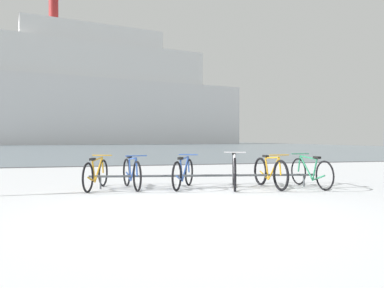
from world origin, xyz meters
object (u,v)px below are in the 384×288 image
object	(u,v)px
bicycle_0	(96,174)
ferry_ship	(99,96)
bicycle_2	(183,173)
bicycle_4	(270,172)
bicycle_5	(311,172)
bicycle_3	(234,172)
bicycle_1	(132,173)

from	to	relation	value
bicycle_0	ferry_ship	xyz separation A→B (m)	(-0.34, 67.04, 9.23)
bicycle_2	bicycle_4	bearing A→B (deg)	-12.01
bicycle_5	bicycle_2	bearing A→B (deg)	169.08
bicycle_0	bicycle_4	world-z (taller)	bicycle_4
bicycle_0	bicycle_4	distance (m)	3.88
bicycle_4	bicycle_5	distance (m)	0.95
bicycle_0	ferry_ship	distance (m)	67.67
bicycle_3	bicycle_4	world-z (taller)	bicycle_3
bicycle_2	ferry_ship	bearing A→B (deg)	91.91
bicycle_4	ferry_ship	xyz separation A→B (m)	(-4.16, 67.73, 9.22)
bicycle_0	bicycle_2	bearing A→B (deg)	-8.60
bicycle_2	ferry_ship	xyz separation A→B (m)	(-2.24, 67.32, 9.22)
bicycle_5	ferry_ship	bearing A→B (deg)	94.29
bicycle_0	bicycle_1	size ratio (longest dim) A/B	0.97
bicycle_0	bicycle_3	world-z (taller)	bicycle_3
bicycle_1	bicycle_5	distance (m)	4.06
bicycle_4	bicycle_5	size ratio (longest dim) A/B	0.99
bicycle_0	bicycle_3	bearing A→B (deg)	-11.05
bicycle_2	bicycle_3	size ratio (longest dim) A/B	0.88
bicycle_4	bicycle_5	bearing A→B (deg)	-8.67
bicycle_1	bicycle_3	world-z (taller)	bicycle_3
bicycle_2	bicycle_1	bearing A→B (deg)	170.57
ferry_ship	bicycle_0	bearing A→B (deg)	-89.71
bicycle_4	bicycle_5	xyz separation A→B (m)	(0.94, -0.14, -0.00)
bicycle_1	bicycle_3	size ratio (longest dim) A/B	1.00
bicycle_0	bicycle_4	size ratio (longest dim) A/B	0.94
ferry_ship	bicycle_2	bearing A→B (deg)	-88.09
bicycle_4	bicycle_1	bearing A→B (deg)	168.94
bicycle_1	bicycle_4	distance (m)	3.11
bicycle_1	bicycle_4	size ratio (longest dim) A/B	0.97
bicycle_0	bicycle_5	distance (m)	4.83
ferry_ship	bicycle_4	bearing A→B (deg)	-86.49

